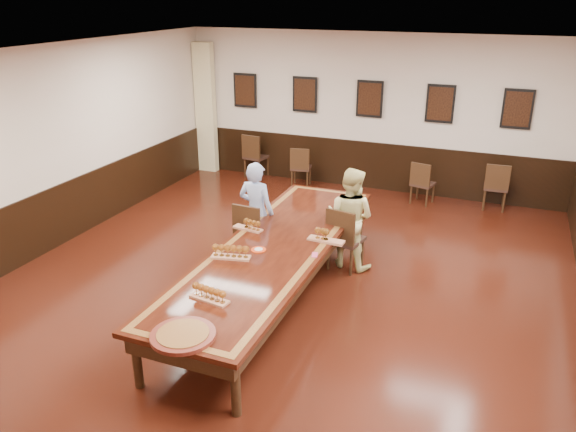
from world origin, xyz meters
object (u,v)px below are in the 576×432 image
at_px(spare_chair_c, 423,182).
at_px(person_man, 256,212).
at_px(spare_chair_a, 256,155).
at_px(chair_woman, 346,238).
at_px(spare_chair_b, 301,166).
at_px(carved_platter, 183,335).
at_px(chair_man, 253,232).
at_px(person_woman, 350,218).
at_px(conference_table, 274,255).
at_px(spare_chair_d, 496,186).

xyz_separation_m(spare_chair_c, person_man, (-1.99, -3.48, 0.36)).
bearing_deg(person_man, spare_chair_a, -60.95).
relative_size(chair_woman, person_man, 0.63).
bearing_deg(spare_chair_c, spare_chair_b, 10.85).
xyz_separation_m(person_man, carved_platter, (0.72, -3.27, -0.01)).
bearing_deg(spare_chair_c, spare_chair_a, 7.83).
xyz_separation_m(chair_man, spare_chair_a, (-1.78, 3.94, -0.00)).
xyz_separation_m(spare_chair_c, person_woman, (-0.60, -3.17, 0.35)).
height_order(chair_man, chair_woman, chair_woman).
height_order(spare_chair_b, conference_table, spare_chair_b).
bearing_deg(carved_platter, spare_chair_d, 69.37).
xyz_separation_m(chair_man, person_man, (0.01, 0.10, 0.29)).
bearing_deg(carved_platter, spare_chair_c, 79.27).
relative_size(chair_man, chair_woman, 0.99).
height_order(spare_chair_b, spare_chair_d, spare_chair_d).
height_order(spare_chair_d, conference_table, spare_chair_d).
height_order(chair_woman, spare_chair_b, chair_woman).
bearing_deg(person_woman, spare_chair_d, -109.17).
bearing_deg(conference_table, carved_platter, -89.92).
xyz_separation_m(spare_chair_a, person_woman, (3.19, -3.52, 0.28)).
height_order(spare_chair_d, person_man, person_man).
height_order(chair_woman, spare_chair_c, chair_woman).
bearing_deg(spare_chair_d, chair_woman, 57.87).
xyz_separation_m(chair_man, spare_chair_c, (2.00, 3.59, -0.06)).
bearing_deg(person_man, chair_man, 90.00).
distance_m(spare_chair_b, spare_chair_d, 3.95).
xyz_separation_m(spare_chair_d, person_man, (-3.34, -3.70, 0.32)).
relative_size(person_man, conference_table, 0.32).
distance_m(spare_chair_c, spare_chair_d, 1.36).
bearing_deg(spare_chair_a, spare_chair_d, -174.07).
distance_m(spare_chair_b, conference_table, 4.75).
bearing_deg(spare_chair_b, spare_chair_a, -22.49).
bearing_deg(spare_chair_d, conference_table, 57.82).
xyz_separation_m(chair_woman, spare_chair_d, (1.96, 3.49, -0.03)).
distance_m(chair_woman, person_man, 1.42).
distance_m(chair_man, person_woman, 1.49).
height_order(spare_chair_c, spare_chair_d, spare_chair_d).
bearing_deg(person_man, chair_woman, -167.35).
height_order(spare_chair_c, conference_table, spare_chair_c).
relative_size(person_man, carved_platter, 1.90).
bearing_deg(carved_platter, spare_chair_a, 109.43).
bearing_deg(spare_chair_b, spare_chair_c, 167.11).
distance_m(spare_chair_c, person_man, 4.03).
xyz_separation_m(spare_chair_d, carved_platter, (-2.62, -6.96, 0.31)).
height_order(chair_woman, carved_platter, chair_woman).
xyz_separation_m(chair_woman, spare_chair_c, (0.61, 3.27, -0.07)).
bearing_deg(chair_man, chair_woman, -163.21).
xyz_separation_m(person_man, conference_table, (0.71, -0.97, -0.18)).
height_order(spare_chair_a, spare_chair_c, spare_chair_a).
bearing_deg(spare_chair_b, chair_man, 88.81).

